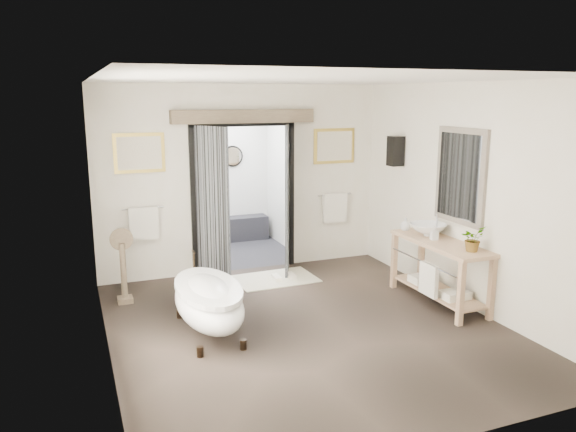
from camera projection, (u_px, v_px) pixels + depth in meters
The scene contains 13 objects.
ground_plane at pixel (306, 327), 6.73m from camera, with size 5.00×5.00×0.00m, color #463930.
room_shell at pixel (309, 176), 6.21m from camera, with size 4.52×5.02×2.91m.
shower_room at pixel (219, 198), 10.17m from camera, with size 2.22×2.01×2.51m.
back_wall_dressing at pixel (247, 174), 8.51m from camera, with size 3.82×0.77×2.52m.
clawfoot_tub at pixel (208, 301), 6.51m from camera, with size 0.73×1.63×0.80m.
vanity at pixel (438, 267), 7.42m from camera, with size 0.57×1.60×0.85m.
pedestal_mirror at pixel (123, 271), 7.46m from camera, with size 0.30×0.20×1.03m.
rug at pixel (275, 279), 8.50m from camera, with size 1.20×0.80×0.01m, color beige.
slippers at pixel (284, 276), 8.50m from camera, with size 0.35×0.26×0.05m.
basin at pixel (428, 230), 7.64m from camera, with size 0.50×0.50×0.17m, color white.
plant at pixel (473, 239), 6.87m from camera, with size 0.28×0.25×0.32m, color gray.
soap_bottle_a at pixel (434, 233), 7.42m from camera, with size 0.09×0.09×0.19m, color gray.
soap_bottle_b at pixel (405, 224), 7.94m from camera, with size 0.15×0.15×0.19m, color gray.
Camera 1 is at (-2.51, -5.78, 2.73)m, focal length 35.00 mm.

